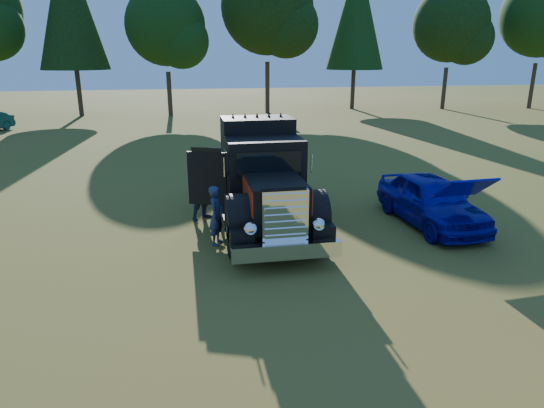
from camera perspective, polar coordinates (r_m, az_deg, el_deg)
The scene contains 6 objects.
ground at distance 12.13m, azimuth 5.49°, elevation -5.95°, with size 120.00×120.00×0.00m, color #374E17.
treeline at distance 38.42m, azimuth -14.52°, elevation 21.08°, with size 75.51×24.04×13.84m.
diamond_t_truck at distance 13.74m, azimuth -1.17°, elevation 2.56°, with size 3.32×7.16×3.00m.
hotrod_coupe at distance 14.70m, azimuth 18.23°, elevation 0.44°, with size 1.91×4.36×1.89m.
spectator_near at distance 12.56m, azimuth -6.52°, elevation -1.35°, with size 0.57×0.37×1.56m, color #1B2140.
spectator_far at distance 14.50m, azimuth -7.94°, elevation 1.64°, with size 0.88×0.68×1.80m, color #1B273F.
Camera 1 is at (-3.16, -10.70, 4.77)m, focal length 32.00 mm.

